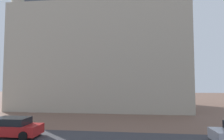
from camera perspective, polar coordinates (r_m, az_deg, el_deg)
landmark_building at (r=31.93m, az=-3.43°, el=6.62°), size 26.00×14.04×32.75m
car_red at (r=16.77m, az=-28.15°, el=-15.18°), size 4.31×1.93×1.43m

